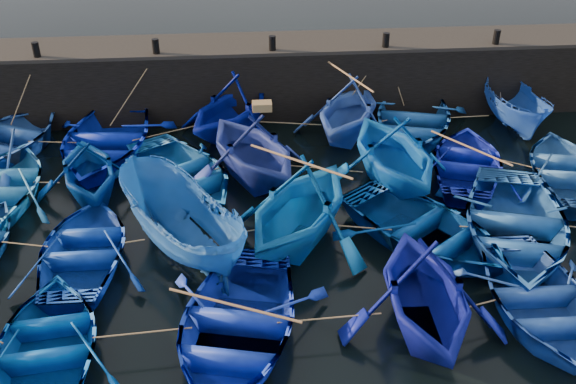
{
  "coord_description": "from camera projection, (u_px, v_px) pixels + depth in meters",
  "views": [
    {
      "loc": [
        -1.3,
        -12.03,
        9.99
      ],
      "look_at": [
        0.0,
        3.2,
        0.7
      ],
      "focal_mm": 40.0,
      "sensor_mm": 36.0,
      "label": 1
    }
  ],
  "objects": [
    {
      "name": "ground",
      "position": [
        299.0,
        285.0,
        15.53
      ],
      "size": [
        120.0,
        120.0,
        0.0
      ],
      "primitive_type": "plane",
      "color": "black",
      "rests_on": "ground"
    },
    {
      "name": "quay_wall",
      "position": [
        271.0,
        78.0,
        23.82
      ],
      "size": [
        26.0,
        2.5,
        2.5
      ],
      "primitive_type": "cube",
      "color": "black",
      "rests_on": "ground"
    },
    {
      "name": "quay_top",
      "position": [
        271.0,
        43.0,
        23.14
      ],
      "size": [
        26.0,
        2.5,
        0.12
      ],
      "primitive_type": "cube",
      "color": "black",
      "rests_on": "quay_wall"
    },
    {
      "name": "bollard_0",
      "position": [
        36.0,
        50.0,
        21.63
      ],
      "size": [
        0.24,
        0.24,
        0.5
      ],
      "primitive_type": "cylinder",
      "color": "black",
      "rests_on": "quay_top"
    },
    {
      "name": "bollard_1",
      "position": [
        156.0,
        46.0,
        21.92
      ],
      "size": [
        0.24,
        0.24,
        0.5
      ],
      "primitive_type": "cylinder",
      "color": "black",
      "rests_on": "quay_top"
    },
    {
      "name": "bollard_2",
      "position": [
        272.0,
        43.0,
        22.21
      ],
      "size": [
        0.24,
        0.24,
        0.5
      ],
      "primitive_type": "cylinder",
      "color": "black",
      "rests_on": "quay_top"
    },
    {
      "name": "bollard_3",
      "position": [
        386.0,
        40.0,
        22.5
      ],
      "size": [
        0.24,
        0.24,
        0.5
      ],
      "primitive_type": "cylinder",
      "color": "black",
      "rests_on": "quay_top"
    },
    {
      "name": "bollard_4",
      "position": [
        497.0,
        37.0,
        22.79
      ],
      "size": [
        0.24,
        0.24,
        0.5
      ],
      "primitive_type": "cylinder",
      "color": "black",
      "rests_on": "quay_top"
    },
    {
      "name": "boat_0",
      "position": [
        0.0,
        142.0,
        20.81
      ],
      "size": [
        6.18,
        6.82,
        1.16
      ],
      "primitive_type": "imported",
      "rotation": [
        0.0,
        0.0,
        2.65
      ],
      "color": "navy",
      "rests_on": "ground"
    },
    {
      "name": "boat_1",
      "position": [
        104.0,
        140.0,
        20.86
      ],
      "size": [
        4.64,
        6.1,
        1.19
      ],
      "primitive_type": "imported",
      "rotation": [
        0.0,
        0.0,
        -0.1
      ],
      "color": "#0419A5",
      "rests_on": "ground"
    },
    {
      "name": "boat_2",
      "position": [
        231.0,
        107.0,
        21.81
      ],
      "size": [
        5.54,
        5.7,
        2.28
      ],
      "primitive_type": "imported",
      "rotation": [
        0.0,
        0.0,
        -0.6
      ],
      "color": "#000D83",
      "rests_on": "ground"
    },
    {
      "name": "boat_3",
      "position": [
        348.0,
        108.0,
        21.74
      ],
      "size": [
        5.2,
        5.46,
        2.25
      ],
      "primitive_type": "imported",
      "rotation": [
        0.0,
        0.0,
        -0.46
      ],
      "color": "blue",
      "rests_on": "ground"
    },
    {
      "name": "boat_4",
      "position": [
        412.0,
        119.0,
        22.34
      ],
      "size": [
        5.31,
        6.38,
        1.14
      ],
      "primitive_type": "imported",
      "rotation": [
        0.0,
        0.0,
        -0.28
      ],
      "color": "navy",
      "rests_on": "ground"
    },
    {
      "name": "boat_5",
      "position": [
        515.0,
        108.0,
        22.54
      ],
      "size": [
        1.62,
        4.24,
        1.63
      ],
      "primitive_type": "imported",
      "rotation": [
        0.0,
        0.0,
        -0.01
      ],
      "color": "#1E4CB3",
      "rests_on": "ground"
    },
    {
      "name": "boat_6",
      "position": [
        2.0,
        185.0,
        18.6
      ],
      "size": [
        3.65,
        4.97,
        1.01
      ],
      "primitive_type": "imported",
      "rotation": [
        0.0,
        0.0,
        3.1
      ],
      "color": "blue",
      "rests_on": "ground"
    },
    {
      "name": "boat_7",
      "position": [
        89.0,
        169.0,
        18.46
      ],
      "size": [
        4.1,
        4.46,
        1.96
      ],
      "primitive_type": "imported",
      "rotation": [
        0.0,
        0.0,
        3.42
      ],
      "color": "navy",
      "rests_on": "ground"
    },
    {
      "name": "boat_8",
      "position": [
        182.0,
        172.0,
        19.22
      ],
      "size": [
        5.55,
        6.01,
        1.02
      ],
      "primitive_type": "imported",
      "rotation": [
        0.0,
        0.0,
        0.55
      ],
      "color": "#0E5499",
      "rests_on": "ground"
    },
    {
      "name": "boat_9",
      "position": [
        253.0,
        147.0,
        19.13
      ],
      "size": [
        5.52,
        5.81,
        2.4
      ],
      "primitive_type": "imported",
      "rotation": [
        0.0,
        0.0,
        3.59
      ],
      "color": "navy",
      "rests_on": "ground"
    },
    {
      "name": "boat_10",
      "position": [
        395.0,
        151.0,
        18.87
      ],
      "size": [
        4.86,
        5.37,
        2.47
      ],
      "primitive_type": "imported",
      "rotation": [
        0.0,
        0.0,
        3.33
      ],
      "color": "blue",
      "rests_on": "ground"
    },
    {
      "name": "boat_11",
      "position": [
        468.0,
        162.0,
        19.85
      ],
      "size": [
        4.58,
        5.4,
        0.95
      ],
      "primitive_type": "imported",
      "rotation": [
        0.0,
        0.0,
        2.81
      ],
      "color": "#0A1792",
      "rests_on": "ground"
    },
    {
      "name": "boat_12",
      "position": [
        569.0,
        170.0,
        19.4
      ],
      "size": [
        4.3,
        5.36,
        0.99
      ],
      "primitive_type": "imported",
      "rotation": [
        0.0,
        0.0,
        2.94
      ],
      "color": "#265C9D",
      "rests_on": "ground"
    },
    {
      "name": "boat_14",
      "position": [
        85.0,
        248.0,
        16.04
      ],
      "size": [
        3.19,
        4.45,
        0.92
      ],
      "primitive_type": "imported",
      "rotation": [
        0.0,
        0.0,
        3.14
      ],
      "color": "#0E38A1",
      "rests_on": "ground"
    },
    {
      "name": "boat_15",
      "position": [
        179.0,
        224.0,
        16.05
      ],
      "size": [
        4.27,
        5.21,
        1.93
      ],
      "primitive_type": "imported",
      "rotation": [
        0.0,
        0.0,
        3.71
      ],
      "color": "#1A56A1",
      "rests_on": "ground"
    },
    {
      "name": "boat_16",
      "position": [
        299.0,
        205.0,
        16.33
      ],
      "size": [
        5.89,
        6.1,
        2.46
      ],
      "primitive_type": "imported",
      "rotation": [
        0.0,
        0.0,
        -0.56
      ],
      "color": "#0A5FB9",
      "rests_on": "ground"
    },
    {
      "name": "boat_17",
      "position": [
        426.0,
        229.0,
        16.65
      ],
      "size": [
        5.88,
        6.15,
        1.04
      ],
      "primitive_type": "imported",
      "rotation": [
        0.0,
        0.0,
        0.65
      ],
      "color": "navy",
      "rests_on": "ground"
    },
    {
      "name": "boat_18",
      "position": [
        515.0,
        225.0,
        16.7
      ],
      "size": [
        5.44,
        6.53,
        1.17
      ],
      "primitive_type": "imported",
      "rotation": [
        0.0,
        0.0,
        -0.29
      ],
      "color": "#1B54A2",
      "rests_on": "ground"
    },
    {
      "name": "boat_21",
      "position": [
        49.0,
        344.0,
        13.21
      ],
      "size": [
        3.6,
        4.68,
        0.9
      ],
      "primitive_type": "imported",
      "rotation": [
        0.0,
        0.0,
        3.26
      ],
      "color": "#0144A3",
      "rests_on": "ground"
    },
    {
      "name": "boat_22",
      "position": [
        235.0,
        326.0,
        13.55
      ],
      "size": [
        4.77,
        5.87,
        1.07
      ],
      "primitive_type": "imported",
      "rotation": [
        0.0,
        0.0,
        -0.23
      ],
      "color": "#122DC2",
      "rests_on": "ground"
    },
    {
      "name": "boat_23",
      "position": [
        425.0,
        291.0,
        13.62
      ],
      "size": [
        3.78,
        4.35,
        2.24
      ],
      "primitive_type": "imported",
      "rotation": [
        0.0,
        0.0,
        -0.03
      ],
      "color": "#091286",
      "rests_on": "ground"
    },
    {
      "name": "boat_24",
      "position": [
        538.0,
        299.0,
        14.36
      ],
      "size": [
        3.4,
        4.69,
        0.96
      ],
      "primitive_type": "imported",
      "rotation": [
        0.0,
        0.0,
        -0.02
      ],
      "color": "#224EAA",
      "rests_on": "ground"
    },
    {
      "name": "wooden_crate",
      "position": [
        262.0,
        106.0,
        18.47
      ],
      "size": [
        0.56,
        0.39,
        0.24
      ],
      "primitive_type": "cube",
      "color": "olive",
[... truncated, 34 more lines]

